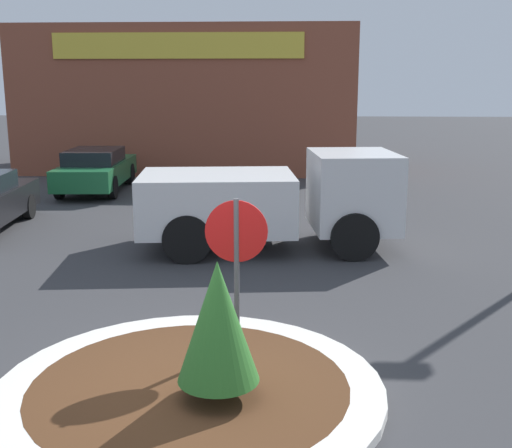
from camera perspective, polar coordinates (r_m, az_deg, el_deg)
ground_plane at (r=7.55m, az=-5.90°, el=-14.81°), size 120.00×120.00×0.00m
traffic_island at (r=7.53m, az=-5.91°, el=-14.40°), size 4.40×4.40×0.12m
stop_sign at (r=7.92m, az=-1.74°, el=-2.26°), size 0.78×0.07×2.08m
island_shrub at (r=6.84m, az=-3.41°, el=-8.65°), size 0.88×0.88×1.53m
utility_truck at (r=13.44m, az=1.50°, el=2.27°), size 5.50×2.84×2.03m
storefront_building at (r=26.66m, az=-5.76°, el=10.98°), size 12.83×6.07×5.52m
parked_sedan_green at (r=21.25m, az=-14.02°, el=4.75°), size 2.04×4.76×1.38m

